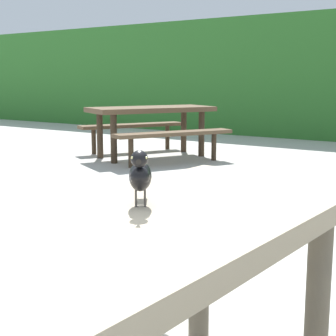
# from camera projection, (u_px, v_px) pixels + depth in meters

# --- Properties ---
(picnic_table_foreground) EXTENTS (1.76, 1.83, 0.74)m
(picnic_table_foreground) POSITION_uv_depth(u_px,v_px,m) (140.00, 281.00, 1.48)
(picnic_table_foreground) COLOR gray
(picnic_table_foreground) RESTS_ON ground
(bird_grackle) EXTENTS (0.19, 0.25, 0.18)m
(bird_grackle) POSITION_uv_depth(u_px,v_px,m) (140.00, 174.00, 1.57)
(bird_grackle) COLOR black
(bird_grackle) RESTS_ON picnic_table_foreground
(picnic_table_mid_right) EXTENTS (2.27, 2.29, 0.74)m
(picnic_table_mid_right) POSITION_uv_depth(u_px,v_px,m) (151.00, 120.00, 7.50)
(picnic_table_mid_right) COLOR brown
(picnic_table_mid_right) RESTS_ON ground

